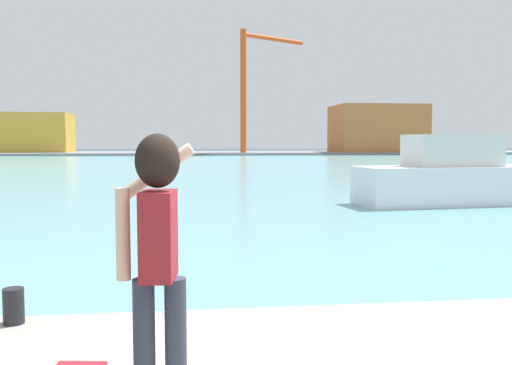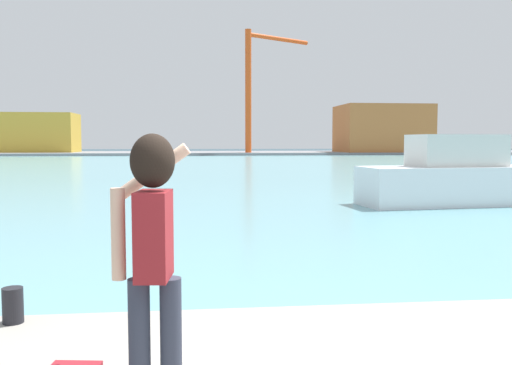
% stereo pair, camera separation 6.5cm
% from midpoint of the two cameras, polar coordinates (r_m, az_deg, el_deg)
% --- Properties ---
extents(ground_plane, '(220.00, 220.00, 0.00)m').
position_cam_midpoint_polar(ground_plane, '(53.49, -5.45, 1.90)').
color(ground_plane, '#334751').
extents(harbor_water, '(140.00, 100.00, 0.02)m').
position_cam_midpoint_polar(harbor_water, '(55.49, -5.48, 2.00)').
color(harbor_water, '#6BA8B2').
rests_on(harbor_water, ground_plane).
extents(far_shore_dock, '(140.00, 20.00, 0.42)m').
position_cam_midpoint_polar(far_shore_dock, '(95.46, -5.86, 3.06)').
color(far_shore_dock, gray).
rests_on(far_shore_dock, ground_plane).
extents(person_photographer, '(0.53, 0.56, 1.74)m').
position_cam_midpoint_polar(person_photographer, '(3.54, -10.21, -5.94)').
color(person_photographer, '#2D3342').
rests_on(person_photographer, quay_promenade).
extents(harbor_bollard, '(0.19, 0.19, 0.33)m').
position_cam_midpoint_polar(harbor_bollard, '(5.69, -23.66, -11.62)').
color(harbor_bollard, black).
rests_on(harbor_bollard, quay_promenade).
extents(boat_moored, '(8.98, 3.00, 2.42)m').
position_cam_midpoint_polar(boat_moored, '(20.63, 22.24, 0.35)').
color(boat_moored, white).
rests_on(boat_moored, harbor_water).
extents(warehouse_left, '(15.46, 8.11, 6.50)m').
position_cam_midpoint_polar(warehouse_left, '(99.41, -22.55, 4.80)').
color(warehouse_left, gold).
rests_on(warehouse_left, far_shore_dock).
extents(warehouse_right, '(14.71, 11.14, 7.98)m').
position_cam_midpoint_polar(warehouse_right, '(97.15, 13.01, 5.47)').
color(warehouse_right, '#B26633').
rests_on(warehouse_right, far_shore_dock).
extents(port_crane, '(11.43, 7.34, 19.57)m').
position_cam_midpoint_polar(port_crane, '(89.93, -0.01, 10.76)').
color(port_crane, '#D84C19').
rests_on(port_crane, far_shore_dock).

